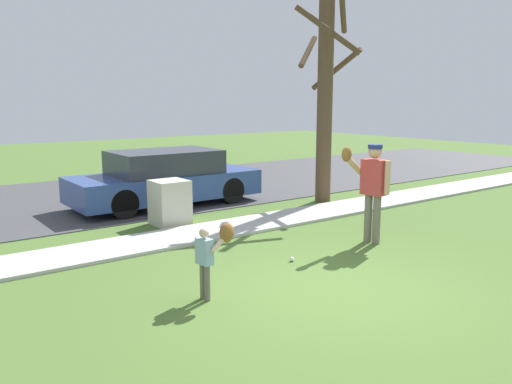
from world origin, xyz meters
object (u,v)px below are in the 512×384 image
(person_adult, at_px, (372,182))
(person_child, at_px, (211,250))
(street_tree_near, at_px, (325,93))
(utility_cabinet, at_px, (170,203))
(baseball, at_px, (292,259))
(parked_wagon_blue, at_px, (165,179))

(person_adult, distance_m, person_child, 3.75)
(person_adult, distance_m, street_tree_near, 4.17)
(person_adult, bearing_deg, utility_cabinet, -64.46)
(person_child, height_order, baseball, person_child)
(parked_wagon_blue, bearing_deg, baseball, -94.38)
(baseball, distance_m, parked_wagon_blue, 5.25)
(street_tree_near, bearing_deg, person_adult, -121.38)
(person_adult, relative_size, baseball, 24.00)
(person_adult, relative_size, person_child, 1.77)
(baseball, distance_m, utility_cabinet, 3.44)
(person_child, xyz_separation_m, utility_cabinet, (1.44, 3.96, -0.19))
(utility_cabinet, distance_m, parked_wagon_blue, 1.99)
(person_adult, distance_m, utility_cabinet, 4.12)
(person_adult, distance_m, parked_wagon_blue, 5.42)
(person_adult, height_order, person_child, person_adult)
(utility_cabinet, xyz_separation_m, parked_wagon_blue, (0.81, 1.81, 0.20))
(person_adult, relative_size, utility_cabinet, 1.92)
(person_adult, height_order, parked_wagon_blue, person_adult)
(baseball, relative_size, parked_wagon_blue, 0.02)
(utility_cabinet, bearing_deg, person_child, -110.03)
(street_tree_near, bearing_deg, utility_cabinet, 178.48)
(street_tree_near, bearing_deg, baseball, -139.46)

